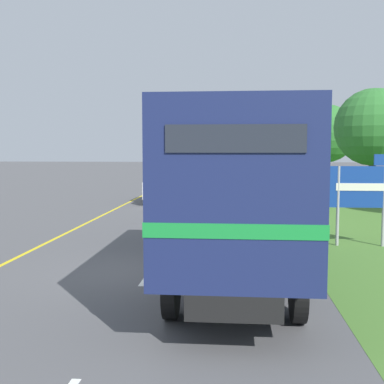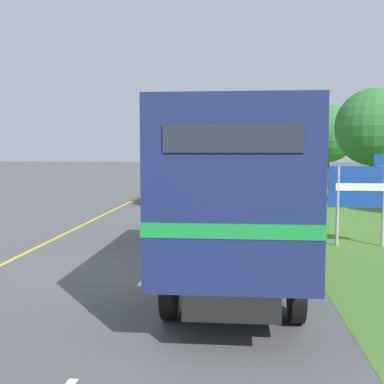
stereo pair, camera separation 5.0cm
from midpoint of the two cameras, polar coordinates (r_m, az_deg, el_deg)
ground_plane at (r=11.11m, az=-5.08°, el=-9.46°), size 200.00×200.00×0.00m
edge_line_yellow at (r=24.28m, az=-8.32°, el=-1.59°), size 0.12×56.91×0.01m
centre_dash_near at (r=11.28m, az=-4.92°, el=-9.23°), size 0.12×2.60×0.01m
centre_dash_mid_a at (r=17.68m, az=-1.20°, el=-4.00°), size 0.12×2.60×0.01m
centre_dash_mid_b at (r=24.20m, az=0.52°, el=-1.56°), size 0.12×2.60×0.01m
centre_dash_far at (r=30.75m, az=1.50°, el=-0.16°), size 0.12×2.60×0.01m
centre_dash_farthest at (r=37.31m, az=2.14°, el=0.75°), size 0.12×2.60×0.01m
horse_trailer_truck at (r=10.34m, az=4.95°, el=0.57°), size 2.41×8.91×3.51m
lead_car_white at (r=25.41m, az=-3.17°, el=0.91°), size 1.80×3.91×1.90m
lead_car_grey_ahead at (r=41.90m, az=4.98°, el=2.49°), size 1.80×4.20×1.86m
highway_sign at (r=14.61m, az=19.47°, el=0.31°), size 1.83×0.09×2.65m
roadside_tree_mid at (r=26.04m, az=20.66°, el=7.18°), size 3.89×3.89×5.86m
roadside_tree_far at (r=35.43m, az=15.61°, el=6.66°), size 4.07×4.07×5.95m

